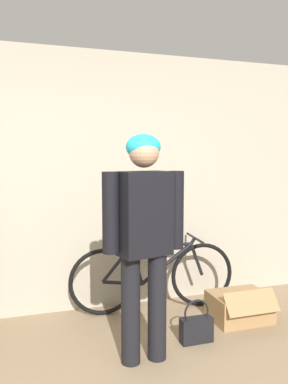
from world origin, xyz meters
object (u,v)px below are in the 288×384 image
cardboard_box (239,307)px  handbag (196,328)px  bicycle (154,276)px  person (144,228)px

cardboard_box → handbag: bearing=-154.8°
handbag → cardboard_box: handbag is taller
bicycle → cardboard_box: (0.71, -0.46, -0.23)m
handbag → cardboard_box: (0.58, 0.27, 0.01)m
person → cardboard_box: (1.08, 0.41, -0.90)m
bicycle → handbag: size_ratio=4.58×
bicycle → cardboard_box: bearing=-28.6°
person → bicycle: size_ratio=1.01×
person → handbag: 1.04m
bicycle → cardboard_box: size_ratio=3.11×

